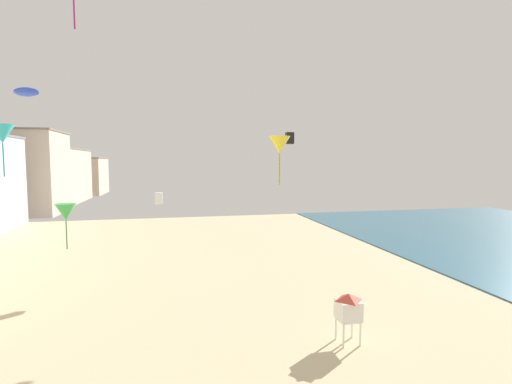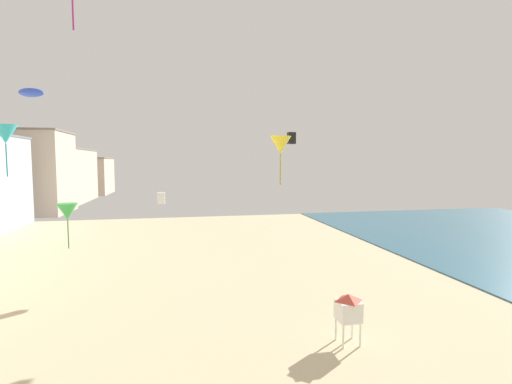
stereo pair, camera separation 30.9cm
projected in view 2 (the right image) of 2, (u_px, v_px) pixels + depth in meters
The scene contains 10 objects.
boardwalk_hotel_far at pixel (21, 172), 65.86m from camera, with size 15.42×12.78×14.59m.
boardwalk_hotel_distant at pixel (57, 175), 85.63m from camera, with size 13.49×20.91×12.09m.
boardwalk_hotel_furthest at pixel (81, 176), 106.47m from camera, with size 15.77×16.34×10.32m.
lifeguard_stand at pixel (348, 308), 18.94m from camera, with size 1.10×1.10×2.55m.
kite_blue_parafoil at pixel (31, 93), 34.37m from camera, with size 2.13×0.59×0.83m.
kite_yellow_delta at pixel (280, 145), 22.92m from camera, with size 1.30×1.30×2.95m.
kite_black_box at pixel (291, 138), 27.79m from camera, with size 0.54×0.54×0.86m.
kite_green_delta at pixel (67, 212), 20.68m from camera, with size 1.10×1.10×2.51m.
kite_cyan_delta at pixel (5, 134), 21.40m from camera, with size 1.30×1.30×2.95m.
kite_white_box at pixel (161, 198), 29.87m from camera, with size 0.57×0.57×0.90m.
Camera 2 is at (2.82, -2.91, 9.17)m, focal length 26.48 mm.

